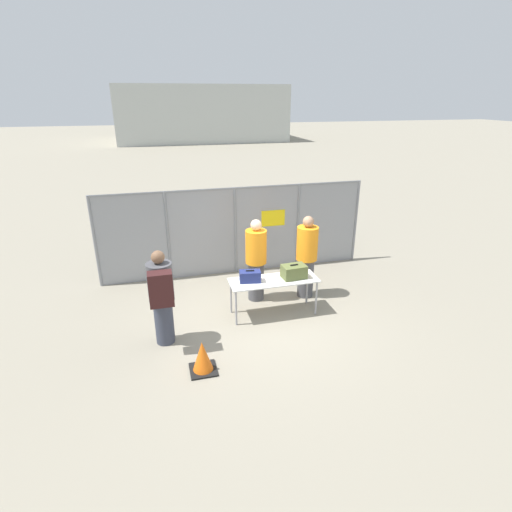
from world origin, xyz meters
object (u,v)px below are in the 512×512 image
Objects in this scene: suitcase_navy at (250,276)px; security_worker_near at (256,259)px; utility_trailer at (287,228)px; inspection_table at (274,283)px; traffic_cone at (203,358)px; suitcase_olive at (294,272)px; traveler_hooded at (162,295)px; security_worker_far at (307,256)px.

suitcase_navy is 0.74m from security_worker_near.
security_worker_near is 0.47× the size of utility_trailer.
utility_trailer is at bearing -132.41° from security_worker_near.
inspection_table reaches higher than utility_trailer.
suitcase_navy reaches higher than utility_trailer.
utility_trailer is at bearing 58.96° from traffic_cone.
suitcase_olive is 4.18m from utility_trailer.
suitcase_navy is at bearing -118.27° from utility_trailer.
traveler_hooded is 0.96× the size of security_worker_far.
suitcase_olive is 2.64m from traveler_hooded.
security_worker_far reaches higher than suitcase_olive.
traveler_hooded is at bearing 20.30° from security_worker_far.
utility_trailer is (2.11, 3.93, -0.43)m from suitcase_navy.
traveler_hooded reaches higher than traffic_cone.
security_worker_far is (3.09, 1.12, -0.02)m from traveler_hooded.
security_worker_near is 0.99× the size of security_worker_far.
inspection_table is 4.30m from utility_trailer.
traveler_hooded is at bearing -130.27° from utility_trailer.
suitcase_navy is 0.12× the size of utility_trailer.
inspection_table is 2.24m from traffic_cone.
inspection_table is 1.00× the size of traveler_hooded.
suitcase_navy is 0.89m from suitcase_olive.
security_worker_near is 3.35× the size of traffic_cone.
security_worker_far is (0.91, 0.58, 0.26)m from inspection_table.
security_worker_near reaches higher than suitcase_navy.
suitcase_olive is at bearing 116.20° from security_worker_near.
traffic_cone is (-1.46, -2.18, -0.68)m from security_worker_near.
security_worker_near is (-0.18, 0.71, 0.24)m from inspection_table.
inspection_table is 4.04× the size of suitcase_navy.
security_worker_far reaches higher than suitcase_navy.
security_worker_near is at bearing 17.41° from traveler_hooded.
traffic_cone is at bearing -144.45° from suitcase_olive.
utility_trailer is at bearing 61.73° from suitcase_navy.
suitcase_olive is 0.28× the size of traveler_hooded.
suitcase_olive is 0.78m from security_worker_far.
security_worker_near is (-0.59, 0.72, 0.04)m from suitcase_olive.
suitcase_navy is 0.24× the size of security_worker_far.
traffic_cone is (-2.55, -2.05, -0.70)m from security_worker_far.
traveler_hooded is 0.98× the size of security_worker_near.
traffic_cone is (-2.05, -1.46, -0.64)m from suitcase_olive.
traveler_hooded is 3.28m from security_worker_far.
suitcase_navy is 0.88× the size of suitcase_olive.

